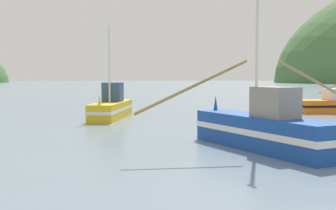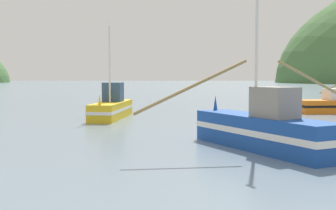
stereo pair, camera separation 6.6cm
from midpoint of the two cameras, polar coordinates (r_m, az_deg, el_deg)
fishing_boat_blue at (r=18.04m, az=12.36°, el=-3.08°), size 9.91×7.48×7.75m
fishing_boat_yellow at (r=31.34m, az=-7.52°, el=-0.29°), size 2.01×7.69×6.73m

